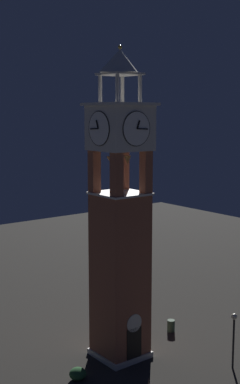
% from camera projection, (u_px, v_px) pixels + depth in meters
% --- Properties ---
extents(ground, '(80.00, 80.00, 0.00)m').
position_uv_depth(ground, '(120.00, 355.00, 32.24)').
color(ground, '#2A2925').
extents(clock_tower, '(3.33, 3.33, 18.70)m').
position_uv_depth(clock_tower, '(120.00, 230.00, 31.05)').
color(clock_tower, '#93543D').
rests_on(clock_tower, ground).
extents(lamp_post, '(0.36, 0.36, 3.37)m').
position_uv_depth(lamp_post, '(234.00, 330.00, 30.29)').
color(lamp_post, black).
rests_on(lamp_post, ground).
extents(trash_bin, '(0.52, 0.52, 0.80)m').
position_uv_depth(trash_bin, '(171.00, 326.00, 35.74)').
color(trash_bin, '#38513D').
rests_on(trash_bin, ground).
extents(shrub_near_entry, '(0.96, 0.96, 0.70)m').
position_uv_depth(shrub_near_entry, '(78.00, 374.00, 29.25)').
color(shrub_near_entry, '#28562D').
rests_on(shrub_near_entry, ground).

